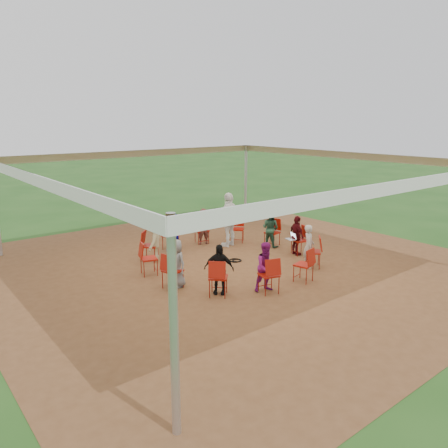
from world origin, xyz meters
TOP-DOWN VIEW (x-y plane):
  - ground at (0.00, 0.00)m, footprint 80.00×80.00m
  - dirt_patch at (0.00, 0.00)m, footprint 13.00×13.00m
  - tent at (0.00, 0.00)m, footprint 10.33×10.33m
  - chair_0 at (2.27, -0.64)m, footprint 0.54×0.52m
  - chair_1 at (2.28, 0.58)m, footprint 0.53×0.51m
  - chair_2 at (1.69, 1.64)m, footprint 0.61×0.61m
  - chair_3 at (0.64, 2.27)m, footprint 0.52×0.54m
  - chair_4 at (-0.58, 2.28)m, footprint 0.51×0.53m
  - chair_5 at (-1.64, 1.69)m, footprint 0.61×0.61m
  - chair_6 at (-2.27, 0.64)m, footprint 0.54×0.52m
  - chair_7 at (-2.28, -0.58)m, footprint 0.53×0.51m
  - chair_8 at (-1.69, -1.64)m, footprint 0.61×0.61m
  - chair_9 at (-0.64, -2.27)m, footprint 0.52×0.54m
  - chair_10 at (0.58, -2.28)m, footprint 0.51×0.53m
  - chair_11 at (1.64, -1.69)m, footprint 0.61×0.61m
  - person_seated_0 at (2.15, -0.61)m, footprint 0.55×0.79m
  - person_seated_1 at (2.17, 0.55)m, footprint 0.48×0.66m
  - person_seated_2 at (0.61, 2.15)m, footprint 0.51×0.40m
  - person_seated_3 at (-0.55, 2.17)m, footprint 1.20×0.69m
  - person_seated_4 at (-1.56, 1.60)m, footprint 0.84×0.83m
  - person_seated_5 at (-2.17, -0.55)m, footprint 0.47×0.66m
  - person_seated_6 at (-1.60, -1.56)m, footprint 0.76×0.77m
  - person_seated_7 at (-0.61, -2.15)m, footprint 0.67×0.49m
  - person_seated_8 at (1.56, -1.60)m, footprint 0.52×0.52m
  - standing_person at (1.16, 1.45)m, footprint 1.14×0.75m
  - cable_coil at (0.30, 0.08)m, footprint 0.45×0.45m
  - laptop at (1.99, -0.57)m, footprint 0.32×0.36m

SIDE VIEW (x-z plane):
  - ground at x=0.00m, z-range 0.00..0.00m
  - dirt_patch at x=0.00m, z-range 0.01..0.01m
  - cable_coil at x=0.30m, z-range 0.01..0.04m
  - chair_0 at x=2.27m, z-range 0.00..0.90m
  - chair_1 at x=2.28m, z-range 0.00..0.90m
  - chair_2 at x=1.69m, z-range 0.00..0.90m
  - chair_3 at x=0.64m, z-range 0.00..0.90m
  - chair_4 at x=-0.58m, z-range 0.00..0.90m
  - chair_5 at x=-1.64m, z-range 0.00..0.90m
  - chair_6 at x=-2.27m, z-range 0.00..0.90m
  - chair_7 at x=-2.28m, z-range 0.00..0.90m
  - chair_8 at x=-1.69m, z-range 0.00..0.90m
  - chair_9 at x=-0.64m, z-range 0.00..0.90m
  - chair_10 at x=0.58m, z-range 0.00..0.90m
  - chair_11 at x=1.64m, z-range 0.00..0.90m
  - laptop at x=1.99m, z-range 0.48..0.69m
  - person_seated_0 at x=2.15m, z-range 0.01..1.23m
  - person_seated_1 at x=2.17m, z-range 0.01..1.23m
  - person_seated_2 at x=0.61m, z-range 0.01..1.23m
  - person_seated_3 at x=-0.55m, z-range 0.01..1.23m
  - person_seated_4 at x=-1.56m, z-range 0.01..1.23m
  - person_seated_5 at x=-2.17m, z-range 0.01..1.23m
  - person_seated_6 at x=-1.60m, z-range 0.01..1.23m
  - person_seated_7 at x=-0.61m, z-range 0.01..1.23m
  - person_seated_8 at x=1.56m, z-range 0.01..1.23m
  - standing_person at x=1.16m, z-range 0.01..1.79m
  - tent at x=0.00m, z-range 0.87..3.87m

